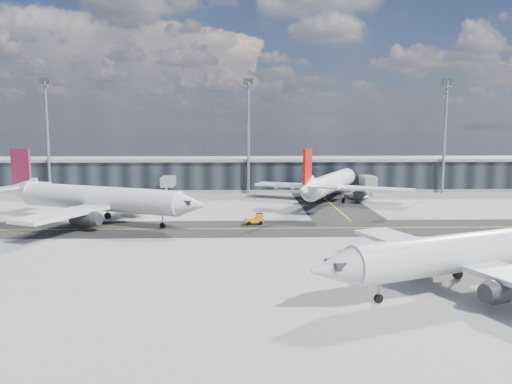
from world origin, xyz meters
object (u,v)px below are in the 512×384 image
airliner_redtail (330,184)px  service_van (357,195)px  airliner_af (97,199)px  baggage_tug (256,219)px  airliner_near (478,251)px

airliner_redtail → service_van: airliner_redtail is taller
airliner_af → service_van: bearing=141.7°
airliner_redtail → baggage_tug: bearing=-99.5°
airliner_af → baggage_tug: 28.57m
airliner_redtail → baggage_tug: 31.39m
airliner_af → service_van: size_ratio=6.83×
airliner_redtail → service_van: size_ratio=6.72×
airliner_redtail → airliner_near: airliner_redtail is taller
airliner_near → service_van: 65.50m
airliner_near → baggage_tug: airliner_near is taller
airliner_near → service_van: (2.32, 65.39, -3.08)m
airliner_redtail → airliner_near: 61.04m
airliner_redtail → airliner_af: bearing=-128.7°
airliner_near → baggage_tug: size_ratio=11.81×
airliner_af → baggage_tug: bearing=108.5°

